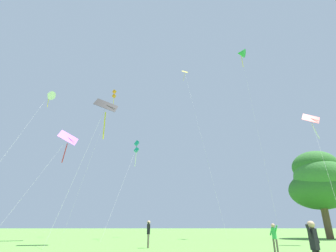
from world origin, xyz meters
TOP-DOWN VIEW (x-y plane):
  - kite_white_distant at (-16.12, 26.01)m, footprint 1.81×11.33m
  - kite_teal_box at (-4.51, 29.07)m, footprint 2.59×7.79m
  - kite_yellow_diamond at (3.21, 33.89)m, footprint 3.65×10.46m
  - kite_black_large at (-6.62, 18.22)m, footprint 3.09×5.64m
  - kite_purple_streamer at (-12.48, 24.93)m, footprint 3.66×8.03m
  - kite_orange_box at (-9.48, 35.21)m, footprint 4.32×5.32m
  - kite_red_high at (13.18, 17.39)m, footprint 4.12×6.71m
  - kite_green_small at (11.36, 28.75)m, footprint 1.97×7.08m
  - person_foreground_watcher at (-1.94, 14.83)m, footprint 0.24×0.58m
  - person_in_blue_jacket at (3.40, 3.11)m, footprint 0.48×0.31m
  - person_near_tree at (5.14, 10.19)m, footprint 0.43×0.38m
  - tree_left_oak at (19.16, 28.17)m, footprint 7.35×7.44m

SIDE VIEW (x-z plane):
  - person_near_tree at x=5.14m, z-range 0.16..1.72m
  - person_in_blue_jacket at x=3.40m, z-range 0.16..1.72m
  - person_foreground_watcher at x=-1.94m, z-range 0.18..1.98m
  - tree_left_oak at x=19.16m, z-range 1.49..12.22m
  - kite_red_high at x=13.18m, z-range 4.64..16.45m
  - kite_purple_streamer at x=-12.48m, z-range 4.54..17.05m
  - kite_teal_box at x=-4.51m, z-range 5.26..17.68m
  - kite_black_large at x=-6.62m, z-range 5.06..18.58m
  - kite_white_distant at x=-16.12m, z-range 8.50..27.10m
  - kite_orange_box at x=-9.48m, z-range 10.88..34.59m
  - kite_yellow_diamond at x=3.21m, z-range 10.80..38.59m
  - kite_green_small at x=11.36m, z-range 13.05..40.89m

